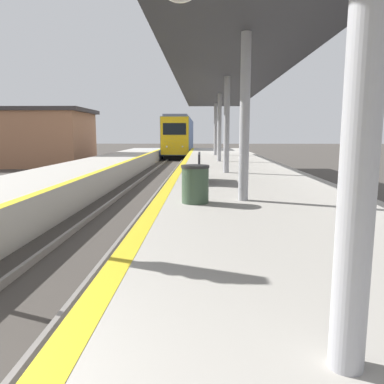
# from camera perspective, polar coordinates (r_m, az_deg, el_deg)

# --- Properties ---
(train) EXTENTS (2.75, 16.74, 4.48)m
(train) POSITION_cam_1_polar(r_m,az_deg,el_deg) (44.17, -1.88, 8.45)
(train) COLOR black
(train) RESTS_ON ground
(station_canopy) EXTENTS (4.08, 31.53, 3.92)m
(station_canopy) POSITION_cam_1_polar(r_m,az_deg,el_deg) (15.10, 5.41, 17.28)
(station_canopy) COLOR #99999E
(station_canopy) RESTS_ON platform_right
(trash_bin) EXTENTS (0.63, 0.63, 0.84)m
(trash_bin) POSITION_cam_1_polar(r_m,az_deg,el_deg) (8.31, 0.49, 1.23)
(trash_bin) COLOR #384C38
(trash_bin) RESTS_ON platform_right
(bench) EXTENTS (0.44, 1.90, 0.92)m
(bench) POSITION_cam_1_polar(r_m,az_deg,el_deg) (12.04, 0.54, 3.93)
(bench) COLOR #28282D
(bench) RESTS_ON platform_right
(station_building) EXTENTS (14.15, 6.24, 4.55)m
(station_building) POSITION_cam_1_polar(r_m,az_deg,el_deg) (34.07, -26.84, 7.42)
(station_building) COLOR #9E6B4C
(station_building) RESTS_ON ground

